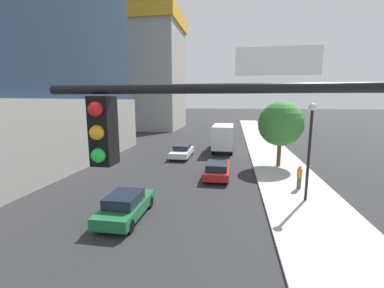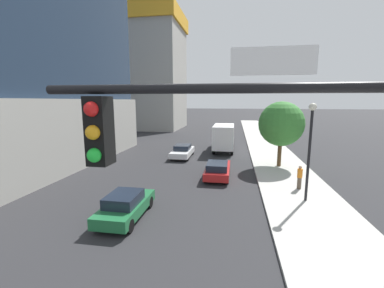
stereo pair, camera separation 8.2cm
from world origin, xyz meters
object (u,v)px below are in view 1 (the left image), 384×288
at_px(car_white, 182,151).
at_px(box_truck, 223,136).
at_px(pedestrian_orange_shirt, 299,177).
at_px(car_red, 217,169).
at_px(street_lamp, 310,138).
at_px(traffic_light_pole, 274,200).
at_px(car_green, 126,206).
at_px(construction_building, 149,66).
at_px(street_tree, 281,124).

relative_size(car_white, box_truck, 0.62).
bearing_deg(pedestrian_orange_shirt, box_truck, 113.20).
xyz_separation_m(car_red, pedestrian_orange_shirt, (5.77, -2.21, 0.31)).
distance_m(street_lamp, box_truck, 16.70).
xyz_separation_m(car_white, pedestrian_orange_shirt, (10.08, -9.08, 0.30)).
distance_m(traffic_light_pole, box_truck, 27.92).
xyz_separation_m(street_lamp, car_green, (-9.98, -3.80, -3.29)).
distance_m(construction_building, traffic_light_pole, 55.91).
relative_size(car_white, car_green, 1.12).
distance_m(street_lamp, car_red, 7.85).
height_order(traffic_light_pole, box_truck, traffic_light_pole).
xyz_separation_m(street_tree, car_white, (-9.74, 2.79, -3.38)).
relative_size(traffic_light_pole, pedestrian_orange_shirt, 4.17).
xyz_separation_m(car_green, pedestrian_orange_shirt, (10.08, 5.90, 0.28)).
xyz_separation_m(car_white, box_truck, (4.31, 4.38, 1.15)).
height_order(car_red, car_green, car_green).
distance_m(street_lamp, car_green, 11.17).
bearing_deg(traffic_light_pole, pedestrian_orange_shirt, 74.36).
relative_size(construction_building, box_truck, 4.39).
bearing_deg(traffic_light_pole, construction_building, 110.23).
distance_m(traffic_light_pole, car_green, 11.11).
height_order(street_tree, car_green, street_tree).
distance_m(street_tree, car_red, 7.59).
relative_size(construction_building, pedestrian_orange_shirt, 20.78).
relative_size(traffic_light_pole, car_green, 1.60).
distance_m(construction_building, car_red, 41.43).
xyz_separation_m(street_tree, box_truck, (-5.43, 7.17, -2.23)).
xyz_separation_m(car_white, car_green, (0.00, -14.98, 0.02)).
xyz_separation_m(street_tree, car_green, (-9.74, -12.18, -3.36)).
bearing_deg(street_lamp, traffic_light_pole, -107.75).
bearing_deg(car_green, street_tree, 51.35).
distance_m(car_white, box_truck, 6.25).
bearing_deg(car_red, box_truck, 90.00).
distance_m(traffic_light_pole, street_tree, 20.86).
xyz_separation_m(traffic_light_pole, pedestrian_orange_shirt, (3.99, 14.24, -3.79)).
bearing_deg(traffic_light_pole, street_lamp, 72.25).
relative_size(car_white, pedestrian_orange_shirt, 2.92).
relative_size(construction_building, traffic_light_pole, 4.98).
bearing_deg(street_tree, pedestrian_orange_shirt, -86.95).
bearing_deg(street_lamp, construction_building, 120.09).
height_order(street_lamp, car_green, street_lamp).
bearing_deg(car_white, car_red, -57.89).
bearing_deg(car_white, car_green, -90.00).
bearing_deg(box_truck, construction_building, 125.69).
bearing_deg(construction_building, car_green, -73.35).
bearing_deg(construction_building, traffic_light_pole, -69.77).
relative_size(car_red, pedestrian_orange_shirt, 2.92).
height_order(construction_building, box_truck, construction_building).
bearing_deg(street_tree, street_lamp, -88.40).
height_order(traffic_light_pole, car_green, traffic_light_pole).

